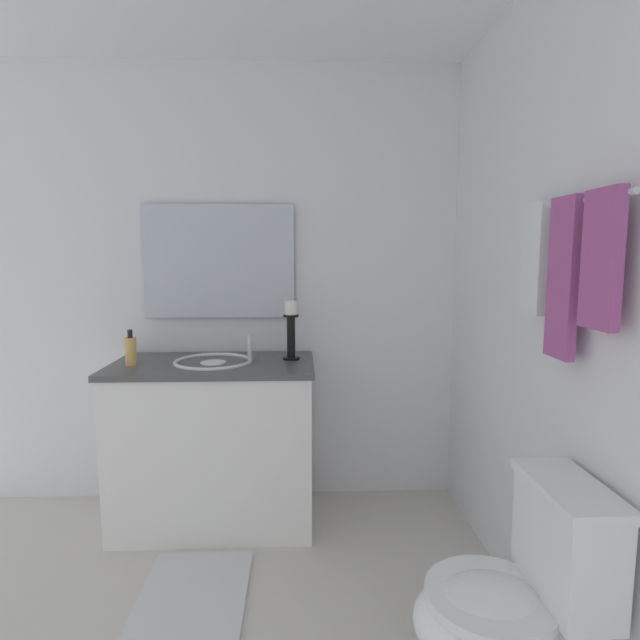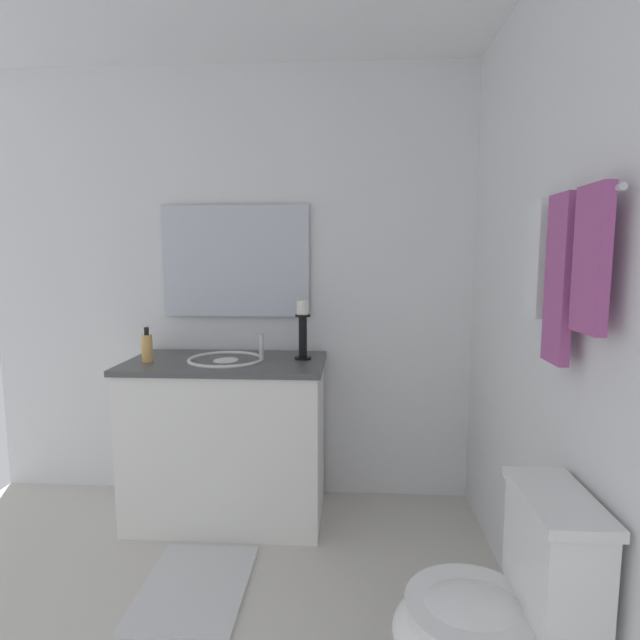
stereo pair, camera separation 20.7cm
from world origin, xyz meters
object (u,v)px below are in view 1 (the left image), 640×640
Objects in this scene: vanity_cabinet at (215,442)px; towel_near_corner at (602,259)px; towel_bar at (573,203)px; candle_holder_tall at (291,328)px; towel_center at (563,278)px; towel_near_vanity at (535,259)px; bath_mat at (193,595)px; soap_bottle at (131,351)px; toilet at (512,607)px; mirror at (219,261)px; sink_basin at (213,370)px.

towel_near_corner is (1.22, 1.28, 0.96)m from vanity_cabinet.
vanity_cabinet is 2.01m from towel_near_corner.
towel_bar is at bearing 51.97° from vanity_cabinet.
candle_holder_tall is 1.42m from towel_center.
towel_near_vanity is 1.90m from bath_mat.
soap_bottle is 0.30× the size of bath_mat.
towel_bar is at bearing 133.33° from toilet.
mirror is at bearing 180.00° from bath_mat.
towel_bar is at bearing 73.26° from bath_mat.
towel_near_vanity is at bearing 49.51° from mirror.
vanity_cabinet is at bearing -128.03° from towel_bar.
towel_center is at bearing 180.00° from towel_near_corner.
towel_near_corner is (1.28, 0.88, 0.37)m from candle_holder_tall.
candle_holder_tall is 0.52× the size of bath_mat.
sink_basin is 1.03m from bath_mat.
candle_holder_tall reaches higher than toilet.
towel_near_vanity is (1.09, 1.28, 0.02)m from mirror.
bath_mat is at bearing -119.14° from toilet.
towel_center reaches higher than bath_mat.
candle_holder_tall is 1.29m from towel_near_vanity.
soap_bottle is at bearing -119.47° from towel_bar.
candle_holder_tall is 1.59m from towel_near_corner.
vanity_cabinet is 2.04× the size of towel_center.
mirror reaches higher than bath_mat.
soap_bottle is 0.24× the size of toilet.
soap_bottle is at bearing -49.56° from mirror.
sink_basin is 1.81m from towel_bar.
towel_near_vanity reaches higher than toilet.
candle_holder_tall is at bearing 98.45° from vanity_cabinet.
candle_holder_tall is 0.80× the size of towel_near_corner.
bath_mat is at bearing 0.00° from vanity_cabinet.
towel_near_vanity is at bearing 57.58° from vanity_cabinet.
towel_near_vanity is 1.01× the size of towel_near_corner.
candle_holder_tall is 0.81m from soap_bottle.
mirror reaches higher than toilet.
sink_basin reaches higher than toilet.
towel_center is 0.21m from towel_near_corner.
towel_near_vanity is (0.76, 1.68, 0.46)m from soap_bottle.
mirror is (-0.28, -0.00, 0.55)m from sink_basin.
towel_near_corner is (1.22, 1.28, 0.57)m from sink_basin.
towel_near_corner is (0.40, 0.00, 0.00)m from towel_near_vanity.
vanity_cabinet is 5.79× the size of soap_bottle.
towel_center reaches higher than toilet.
soap_bottle is at bearing -145.04° from bath_mat.
towel_near_vanity is 0.21m from towel_center.
soap_bottle is at bearing -124.67° from towel_near_corner.
mirror is 4.63× the size of soap_bottle.
sink_basin is 2.23× the size of soap_bottle.
towel_center is 0.85× the size of bath_mat.
sink_basin is at bearing -133.58° from towel_near_corner.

